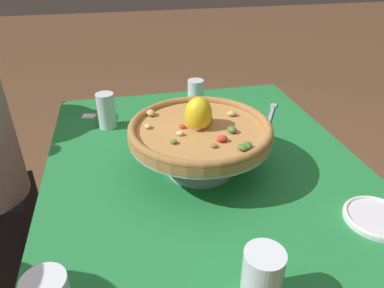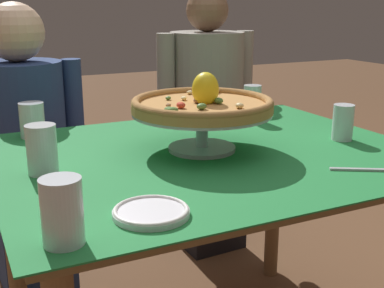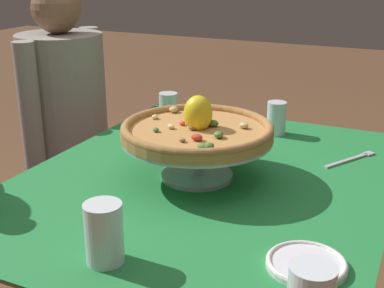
% 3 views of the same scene
% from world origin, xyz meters
% --- Properties ---
extents(dining_table, '(1.22, 0.98, 0.75)m').
position_xyz_m(dining_table, '(0.00, 0.00, 0.64)').
color(dining_table, olive).
rests_on(dining_table, ground).
extents(pizza_stand, '(0.41, 0.41, 0.12)m').
position_xyz_m(pizza_stand, '(-0.01, 0.02, 0.83)').
color(pizza_stand, '#B7B7C1').
rests_on(pizza_stand, dining_table).
extents(pizza, '(0.41, 0.41, 0.11)m').
position_xyz_m(pizza, '(-0.01, 0.02, 0.89)').
color(pizza, '#BC8447').
rests_on(pizza, pizza_stand).
extents(water_glass_back_right, '(0.07, 0.07, 0.13)m').
position_xyz_m(water_glass_back_right, '(0.33, 0.29, 0.80)').
color(water_glass_back_right, white).
rests_on(water_glass_back_right, dining_table).
extents(water_glass_side_right, '(0.07, 0.07, 0.11)m').
position_xyz_m(water_glass_side_right, '(0.44, -0.07, 0.80)').
color(water_glass_side_right, white).
rests_on(water_glass_side_right, dining_table).
extents(water_glass_side_left, '(0.08, 0.08, 0.13)m').
position_xyz_m(water_glass_side_left, '(-0.47, 0.02, 0.80)').
color(water_glass_side_left, white).
rests_on(water_glass_side_left, dining_table).
extents(side_plate, '(0.16, 0.16, 0.02)m').
position_xyz_m(side_plate, '(-0.32, -0.36, 0.76)').
color(side_plate, white).
rests_on(side_plate, dining_table).
extents(dinner_fork, '(0.19, 0.12, 0.01)m').
position_xyz_m(dinner_fork, '(0.31, -0.35, 0.75)').
color(dinner_fork, '#B7B7C1').
rests_on(dinner_fork, dining_table).
extents(sugar_packet, '(0.05, 0.06, 0.00)m').
position_xyz_m(sugar_packet, '(0.43, 0.37, 0.75)').
color(sugar_packet, white).
rests_on(sugar_packet, dining_table).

